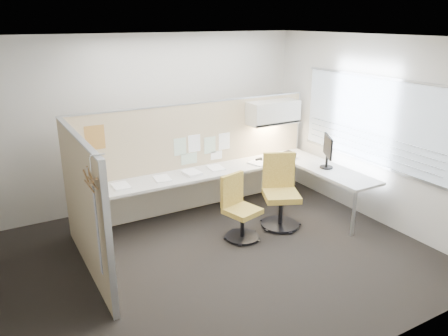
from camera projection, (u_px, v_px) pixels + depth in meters
floor at (214, 257)px, 5.81m from camera, size 5.50×4.50×0.01m
ceiling at (212, 38)px, 4.90m from camera, size 5.50×4.50×0.01m
wall_back at (149, 121)px, 7.20m from camera, size 5.50×0.02×2.80m
wall_front at (347, 230)px, 3.51m from camera, size 5.50×0.02×2.80m
wall_right at (372, 130)px, 6.64m from camera, size 0.02×4.50×2.80m
window_pane at (372, 120)px, 6.58m from camera, size 0.01×2.80×1.30m
partition_back at (197, 157)px, 7.09m from camera, size 4.10×0.06×1.75m
partition_left at (84, 206)px, 5.23m from camera, size 0.06×2.20×1.75m
desk at (231, 177)px, 6.97m from camera, size 4.00×2.07×0.73m
overhead_bin at (273, 112)px, 7.35m from camera, size 0.90×0.36×0.38m
task_light_strip at (273, 125)px, 7.42m from camera, size 0.60×0.06×0.02m
pinned_papers at (202, 147)px, 7.05m from camera, size 1.01×0.00×0.47m
poster at (95, 138)px, 6.14m from camera, size 0.28×0.00×0.35m
chair_left at (239, 210)px, 6.20m from camera, size 0.53×0.55×0.93m
chair_right at (280, 194)px, 6.57m from camera, size 0.67×0.69×1.09m
monitor at (328, 150)px, 6.92m from camera, size 0.28×0.45×0.53m
phone at (288, 155)px, 7.50m from camera, size 0.26×0.24×0.12m
stapler at (259, 160)px, 7.35m from camera, size 0.15×0.08×0.05m
tape_dispenser at (274, 156)px, 7.50m from camera, size 0.11×0.07×0.06m
coat_hook at (92, 190)px, 4.23m from camera, size 0.18×0.41×1.26m
paper_stack_0 at (121, 186)px, 6.23m from camera, size 0.23×0.30×0.02m
paper_stack_1 at (162, 179)px, 6.51m from camera, size 0.26×0.32×0.02m
paper_stack_2 at (192, 173)px, 6.73m from camera, size 0.25×0.32×0.04m
paper_stack_3 at (216, 168)px, 7.00m from camera, size 0.26×0.32×0.02m
paper_stack_4 at (258, 163)px, 7.21m from camera, size 0.31×0.35×0.02m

